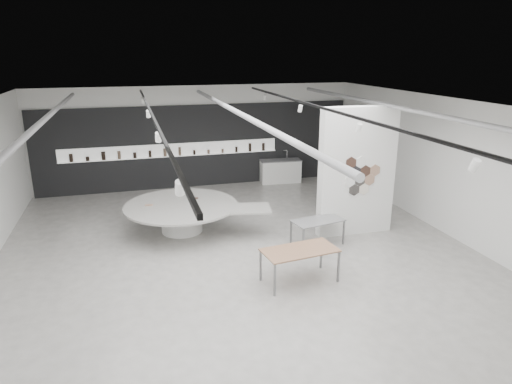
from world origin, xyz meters
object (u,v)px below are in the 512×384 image
object	(u,v)px
partition_column	(357,172)
kitchen_counter	(280,171)
sample_table_wood	(300,252)
display_island	(184,214)
sample_table_stone	(318,222)

from	to	relation	value
partition_column	kitchen_counter	size ratio (longest dim) A/B	2.19
sample_table_wood	kitchen_counter	bearing A→B (deg)	74.33
partition_column	display_island	distance (m)	5.04
partition_column	display_island	bearing A→B (deg)	163.40
sample_table_stone	kitchen_counter	size ratio (longest dim) A/B	0.90
display_island	kitchen_counter	distance (m)	5.98
partition_column	sample_table_wood	world-z (taller)	partition_column
sample_table_wood	sample_table_stone	size ratio (longest dim) A/B	1.19
kitchen_counter	partition_column	bearing A→B (deg)	-82.11
partition_column	kitchen_counter	bearing A→B (deg)	93.60
kitchen_counter	sample_table_stone	bearing A→B (deg)	-95.06
display_island	kitchen_counter	xyz separation A→B (m)	(4.32, 4.14, -0.08)
sample_table_wood	kitchen_counter	distance (m)	8.16
sample_table_stone	partition_column	bearing A→B (deg)	21.32
display_island	sample_table_stone	world-z (taller)	display_island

